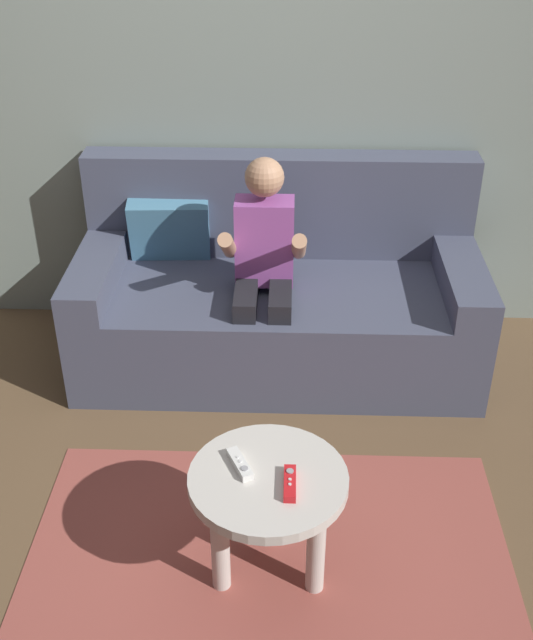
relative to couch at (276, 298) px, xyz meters
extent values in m
plane|color=brown|center=(-0.14, -1.25, -0.30)|extent=(9.59, 9.59, 0.00)
cube|color=gray|center=(-0.14, 0.38, 0.95)|extent=(4.79, 0.05, 2.50)
cube|color=#474C60|center=(0.01, -0.06, -0.10)|extent=(1.77, 0.80, 0.41)
cube|color=#474C60|center=(0.01, 0.26, 0.35)|extent=(1.77, 0.16, 0.48)
cube|color=#474C60|center=(-0.79, -0.06, 0.17)|extent=(0.18, 0.80, 0.13)
cube|color=#474C60|center=(0.80, -0.06, 0.17)|extent=(0.18, 0.80, 0.13)
cube|color=teal|center=(-0.50, 0.18, 0.25)|extent=(0.37, 0.19, 0.31)
cylinder|color=black|center=(-0.12, -0.41, -0.10)|extent=(0.08, 0.08, 0.41)
cylinder|color=black|center=(0.02, -0.41, -0.10)|extent=(0.08, 0.08, 0.41)
cube|color=black|center=(-0.12, -0.25, 0.14)|extent=(0.09, 0.31, 0.09)
cube|color=black|center=(0.02, -0.25, 0.14)|extent=(0.09, 0.31, 0.09)
cube|color=#994C9E|center=(-0.05, -0.10, 0.33)|extent=(0.25, 0.14, 0.37)
cylinder|color=tan|center=(-0.19, -0.24, 0.38)|extent=(0.06, 0.27, 0.21)
cylinder|color=tan|center=(0.09, -0.24, 0.38)|extent=(0.06, 0.27, 0.21)
sphere|color=tan|center=(-0.05, -0.10, 0.62)|extent=(0.16, 0.16, 0.16)
cylinder|color=beige|center=(0.01, -1.32, 0.12)|extent=(0.49, 0.49, 0.04)
cylinder|color=beige|center=(-0.15, -1.36, -0.10)|extent=(0.06, 0.06, 0.41)
cylinder|color=beige|center=(0.16, -1.36, -0.10)|extent=(0.06, 0.06, 0.41)
cylinder|color=beige|center=(0.01, -1.16, -0.10)|extent=(0.06, 0.06, 0.41)
cube|color=#9E4C42|center=(0.01, -1.32, -0.30)|extent=(1.64, 1.20, 0.01)
cube|color=red|center=(0.07, -1.36, 0.15)|extent=(0.04, 0.14, 0.02)
cylinder|color=#99999E|center=(0.07, -1.32, 0.16)|extent=(0.02, 0.02, 0.00)
cylinder|color=silver|center=(0.07, -1.36, 0.16)|extent=(0.01, 0.01, 0.00)
cylinder|color=silver|center=(0.07, -1.38, 0.16)|extent=(0.01, 0.01, 0.00)
cube|color=white|center=(-0.08, -1.28, 0.15)|extent=(0.09, 0.14, 0.02)
cylinder|color=#99999E|center=(-0.07, -1.31, 0.16)|extent=(0.02, 0.02, 0.00)
cylinder|color=silver|center=(-0.08, -1.28, 0.16)|extent=(0.01, 0.01, 0.00)
cylinder|color=silver|center=(-0.09, -1.26, 0.16)|extent=(0.01, 0.01, 0.00)
camera|label=1|loc=(0.06, -3.08, 1.78)|focal=43.92mm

